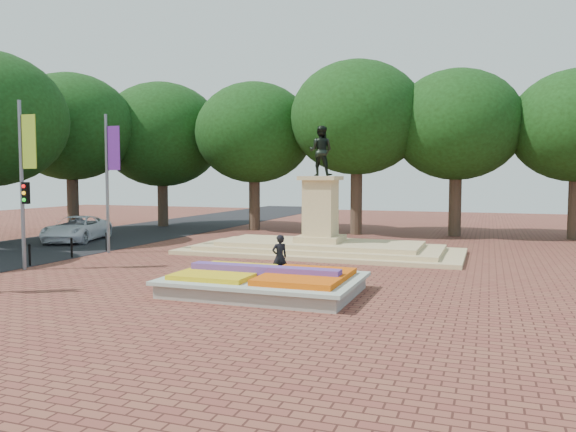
{
  "coord_description": "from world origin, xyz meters",
  "views": [
    {
      "loc": [
        7.97,
        -19.1,
        3.86
      ],
      "look_at": [
        -0.06,
        3.3,
        2.2
      ],
      "focal_mm": 35.0,
      "sensor_mm": 36.0,
      "label": 1
    }
  ],
  "objects_px": {
    "pedestrian": "(280,257)",
    "monument": "(320,236)",
    "flower_bed": "(265,282)",
    "van": "(77,229)"
  },
  "relations": [
    {
      "from": "pedestrian",
      "to": "monument",
      "type": "bearing_deg",
      "value": -129.34
    },
    {
      "from": "flower_bed",
      "to": "monument",
      "type": "bearing_deg",
      "value": 95.87
    },
    {
      "from": "monument",
      "to": "pedestrian",
      "type": "xyz_separation_m",
      "value": [
        0.58,
        -7.42,
        -0.04
      ]
    },
    {
      "from": "pedestrian",
      "to": "van",
      "type": "bearing_deg",
      "value": -69.24
    },
    {
      "from": "flower_bed",
      "to": "van",
      "type": "relative_size",
      "value": 1.16
    },
    {
      "from": "flower_bed",
      "to": "pedestrian",
      "type": "height_order",
      "value": "pedestrian"
    },
    {
      "from": "monument",
      "to": "pedestrian",
      "type": "bearing_deg",
      "value": -85.53
    },
    {
      "from": "van",
      "to": "flower_bed",
      "type": "bearing_deg",
      "value": -47.76
    },
    {
      "from": "van",
      "to": "monument",
      "type": "bearing_deg",
      "value": -16.29
    },
    {
      "from": "flower_bed",
      "to": "pedestrian",
      "type": "bearing_deg",
      "value": 99.84
    }
  ]
}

